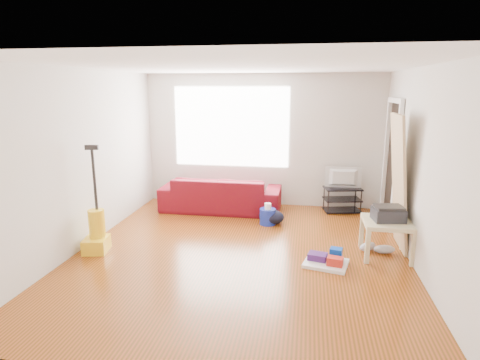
% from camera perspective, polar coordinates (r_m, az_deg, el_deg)
% --- Properties ---
extents(room, '(4.51, 5.01, 2.51)m').
position_cam_1_polar(room, '(5.38, 1.10, 2.46)').
color(room, '#58340B').
rests_on(room, ground).
extents(sofa, '(2.19, 0.86, 0.64)m').
position_cam_1_polar(sofa, '(7.54, -2.68, -4.26)').
color(sofa, '#5F0D13').
rests_on(sofa, ground).
extents(tv_stand, '(0.72, 0.50, 0.45)m').
position_cam_1_polar(tv_stand, '(7.60, 14.32, -2.68)').
color(tv_stand, black).
rests_on(tv_stand, ground).
extents(tv, '(0.64, 0.08, 0.37)m').
position_cam_1_polar(tv, '(7.51, 14.49, 0.29)').
color(tv, black).
rests_on(tv, tv_stand).
extents(side_table, '(0.62, 0.62, 0.51)m').
position_cam_1_polar(side_table, '(5.75, 20.21, -6.20)').
color(side_table, beige).
rests_on(side_table, ground).
extents(printer, '(0.43, 0.36, 0.21)m').
position_cam_1_polar(printer, '(5.69, 20.35, -4.49)').
color(printer, black).
rests_on(printer, side_table).
extents(bucket, '(0.34, 0.34, 0.27)m').
position_cam_1_polar(bucket, '(6.78, 3.93, -6.27)').
color(bucket, '#162BA9').
rests_on(bucket, ground).
extents(toilet_paper, '(0.11, 0.11, 0.10)m').
position_cam_1_polar(toilet_paper, '(6.70, 3.97, -4.85)').
color(toilet_paper, white).
rests_on(toilet_paper, bucket).
extents(cleaning_tray, '(0.62, 0.54, 0.19)m').
position_cam_1_polar(cleaning_tray, '(5.40, 12.28, -11.10)').
color(cleaning_tray, white).
rests_on(cleaning_tray, ground).
extents(backpack, '(0.52, 0.46, 0.24)m').
position_cam_1_polar(backpack, '(6.82, 4.47, -6.18)').
color(backpack, black).
rests_on(backpack, ground).
extents(sneakers, '(0.52, 0.29, 0.12)m').
position_cam_1_polar(sneakers, '(5.97, 18.77, -9.13)').
color(sneakers, silver).
rests_on(sneakers, ground).
extents(vacuum, '(0.37, 0.41, 1.49)m').
position_cam_1_polar(vacuum, '(5.97, -19.74, -6.98)').
color(vacuum, yellow).
rests_on(vacuum, ground).
extents(door_panel, '(0.24, 0.76, 1.89)m').
position_cam_1_polar(door_panel, '(6.27, 20.93, -8.80)').
color(door_panel, tan).
rests_on(door_panel, ground).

